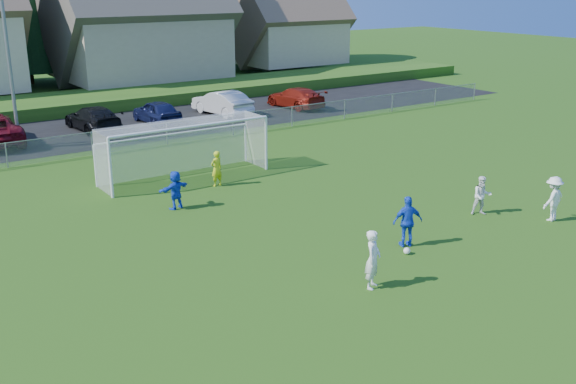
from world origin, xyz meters
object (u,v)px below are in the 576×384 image
at_px(player_white_b, 482,196).
at_px(goalkeeper, 217,169).
at_px(player_white_c, 553,199).
at_px(car_d, 93,118).
at_px(soccer_goal, 182,141).
at_px(player_white_a, 373,259).
at_px(player_blue_a, 408,222).
at_px(car_e, 157,112).
at_px(car_f, 222,103).
at_px(car_g, 296,98).
at_px(soccer_ball, 407,251).
at_px(player_blue_b, 176,190).

xyz_separation_m(player_white_b, goalkeeper, (-6.25, 8.73, 0.02)).
relative_size(player_white_c, car_d, 0.34).
distance_m(goalkeeper, soccer_goal, 2.26).
distance_m(player_white_a, player_blue_a, 3.43).
xyz_separation_m(car_e, car_f, (4.55, 0.12, 0.07)).
xyz_separation_m(player_white_b, car_e, (-2.95, 22.07, -0.03)).
distance_m(player_white_c, car_f, 24.05).
xyz_separation_m(player_white_b, car_g, (6.89, 21.53, -0.05)).
distance_m(car_d, car_f, 8.37).
height_order(soccer_ball, player_blue_b, player_blue_b).
height_order(player_white_a, player_white_c, player_white_a).
relative_size(player_white_a, car_g, 0.36).
distance_m(player_blue_a, car_f, 23.64).
distance_m(soccer_ball, player_white_a, 2.87).
relative_size(player_white_a, player_blue_a, 1.01).
xyz_separation_m(car_g, soccer_goal, (-13.69, -10.79, 0.94)).
bearing_deg(player_blue_b, car_d, -113.83).
relative_size(soccer_ball, car_f, 0.05).
bearing_deg(car_g, goalkeeper, 40.49).
bearing_deg(player_white_a, soccer_goal, 53.55).
xyz_separation_m(player_white_c, soccer_goal, (-8.39, 12.61, 0.81)).
bearing_deg(car_g, car_e, -6.89).
distance_m(player_blue_a, car_e, 22.79).
bearing_deg(goalkeeper, car_g, -146.67).
xyz_separation_m(player_white_a, player_white_c, (9.01, 0.49, -0.04)).
xyz_separation_m(player_white_a, car_e, (4.47, 24.42, -0.15)).
height_order(player_white_b, goalkeeper, goalkeeper).
bearing_deg(player_white_b, soccer_ball, -134.06).
height_order(soccer_ball, player_white_c, player_white_c).
bearing_deg(player_white_b, car_f, 118.29).
xyz_separation_m(soccer_ball, player_white_b, (4.91, 1.18, 0.62)).
height_order(car_d, car_e, car_e).
bearing_deg(player_white_c, player_blue_b, -45.64).
bearing_deg(player_white_a, car_e, 45.87).
bearing_deg(car_g, player_blue_b, 38.70).
bearing_deg(player_white_c, player_blue_a, -16.58).
height_order(player_blue_a, soccer_goal, soccer_goal).
bearing_deg(soccer_ball, player_white_b, 13.52).
bearing_deg(soccer_ball, player_blue_a, 46.88).
height_order(player_white_a, soccer_goal, soccer_goal).
distance_m(soccer_ball, soccer_goal, 12.17).
bearing_deg(car_d, goalkeeper, 88.64).
bearing_deg(soccer_ball, soccer_goal, 99.03).
relative_size(player_white_b, goalkeeper, 0.97).
height_order(player_blue_a, player_blue_b, player_blue_a).
bearing_deg(player_white_a, car_g, 25.32).
distance_m(player_white_b, car_f, 22.25).
bearing_deg(goalkeeper, player_white_c, 115.58).
relative_size(car_g, soccer_goal, 0.63).
relative_size(player_white_b, car_e, 0.35).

